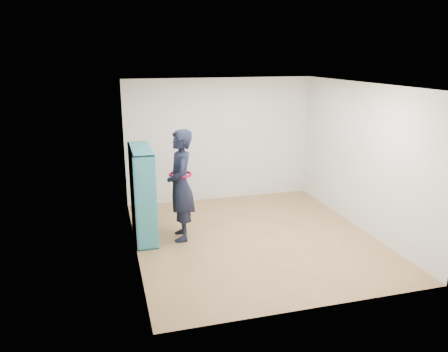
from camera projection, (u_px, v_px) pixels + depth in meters
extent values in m
plane|color=olive|center=(254.00, 238.00, 7.54)|extent=(4.50, 4.50, 0.00)
plane|color=white|center=(257.00, 85.00, 6.84)|extent=(4.50, 4.50, 0.00)
cube|color=silver|center=(132.00, 174.00, 6.68)|extent=(0.02, 4.50, 2.60)
cube|color=silver|center=(362.00, 157.00, 7.71)|extent=(0.02, 4.50, 2.60)
cube|color=silver|center=(220.00, 140.00, 9.28)|extent=(4.00, 0.02, 2.60)
cube|color=silver|center=(320.00, 210.00, 5.11)|extent=(4.00, 0.02, 2.60)
cube|color=teal|center=(146.00, 204.00, 6.86)|extent=(0.34, 0.02, 1.57)
cube|color=teal|center=(139.00, 184.00, 7.93)|extent=(0.34, 0.02, 1.57)
cube|color=teal|center=(145.00, 236.00, 7.60)|extent=(0.34, 1.18, 0.02)
cube|color=teal|center=(140.00, 149.00, 7.18)|extent=(0.34, 1.18, 0.02)
cube|color=teal|center=(133.00, 194.00, 7.35)|extent=(0.02, 1.18, 1.57)
cube|color=teal|center=(144.00, 197.00, 7.22)|extent=(0.32, 0.02, 1.52)
cube|color=teal|center=(141.00, 190.00, 7.57)|extent=(0.32, 0.02, 1.52)
cube|color=teal|center=(144.00, 214.00, 7.50)|extent=(0.32, 1.13, 0.02)
cube|color=teal|center=(142.00, 193.00, 7.39)|extent=(0.32, 1.13, 0.02)
cube|color=teal|center=(141.00, 172.00, 7.29)|extent=(0.32, 1.13, 0.02)
cube|color=beige|center=(148.00, 241.00, 7.23)|extent=(0.22, 0.14, 0.08)
cube|color=black|center=(148.00, 216.00, 7.06)|extent=(0.18, 0.16, 0.25)
cube|color=maroon|center=(147.00, 194.00, 6.97)|extent=(0.18, 0.16, 0.21)
cube|color=silver|center=(145.00, 175.00, 6.93)|extent=(0.22, 0.14, 0.05)
cube|color=navy|center=(146.00, 229.00, 7.52)|extent=(0.18, 0.16, 0.24)
cube|color=brown|center=(145.00, 208.00, 7.41)|extent=(0.18, 0.16, 0.25)
cube|color=#BFB28C|center=(144.00, 191.00, 7.38)|extent=(0.22, 0.14, 0.05)
cube|color=#26594C|center=(143.00, 165.00, 7.21)|extent=(0.18, 0.16, 0.23)
cube|color=beige|center=(144.00, 220.00, 7.86)|extent=(0.18, 0.16, 0.28)
cube|color=black|center=(143.00, 205.00, 7.83)|extent=(0.22, 0.14, 0.05)
cube|color=maroon|center=(142.00, 181.00, 7.66)|extent=(0.18, 0.16, 0.22)
cube|color=silver|center=(141.00, 159.00, 7.55)|extent=(0.18, 0.16, 0.26)
imported|color=black|center=(181.00, 185.00, 7.29)|extent=(0.52, 0.73, 1.89)
torus|color=maroon|center=(180.00, 174.00, 7.24)|extent=(0.43, 0.43, 0.04)
cube|color=silver|center=(171.00, 177.00, 7.30)|extent=(0.02, 0.11, 0.13)
cube|color=black|center=(171.00, 177.00, 7.30)|extent=(0.02, 0.10, 0.13)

